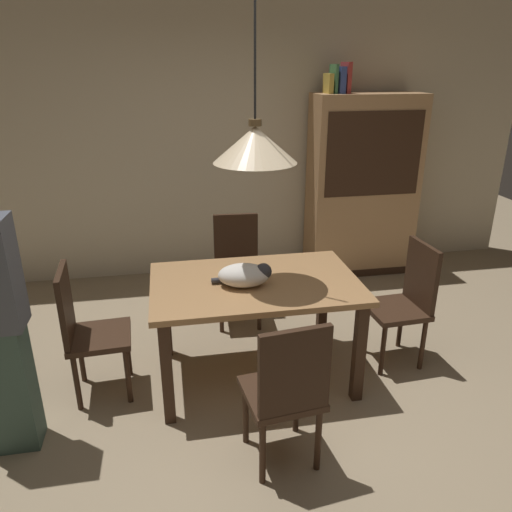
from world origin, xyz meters
name	(u,v)px	position (x,y,z in m)	size (l,w,h in m)	color
ground	(283,427)	(0.00, 0.00, 0.00)	(10.00, 10.00, 0.00)	#998466
back_wall	(225,134)	(0.00, 2.65, 1.45)	(6.40, 0.10, 2.90)	beige
dining_table	(255,294)	(-0.07, 0.58, 0.65)	(1.40, 0.90, 0.75)	#A87A4C
chair_right_side	(406,299)	(1.06, 0.59, 0.51)	(0.42, 0.42, 0.93)	#382316
chair_near_front	(287,389)	(-0.06, -0.30, 0.51)	(0.44, 0.44, 0.93)	#382316
chair_left_side	(86,327)	(-1.20, 0.58, 0.51)	(0.42, 0.42, 0.93)	#382316
chair_far_back	(237,264)	(-0.07, 1.46, 0.51)	(0.42, 0.42, 0.93)	#382316
cat_sleeping	(245,275)	(-0.15, 0.52, 0.83)	(0.39, 0.26, 0.16)	silver
pendant_lamp	(255,144)	(-0.07, 0.58, 1.66)	(0.52, 0.52, 1.30)	beige
hutch_bookcase	(362,190)	(1.38, 2.32, 0.89)	(1.12, 0.45, 1.85)	tan
book_yellow_short	(328,83)	(0.95, 2.32, 1.94)	(0.04, 0.20, 0.18)	gold
book_green_slim	(334,79)	(1.00, 2.32, 1.98)	(0.03, 0.20, 0.26)	#427A4C
book_blue_wide	(339,80)	(1.06, 2.32, 1.97)	(0.06, 0.24, 0.24)	#384C93
book_red_tall	(346,78)	(1.12, 2.32, 1.99)	(0.04, 0.22, 0.28)	#B73833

